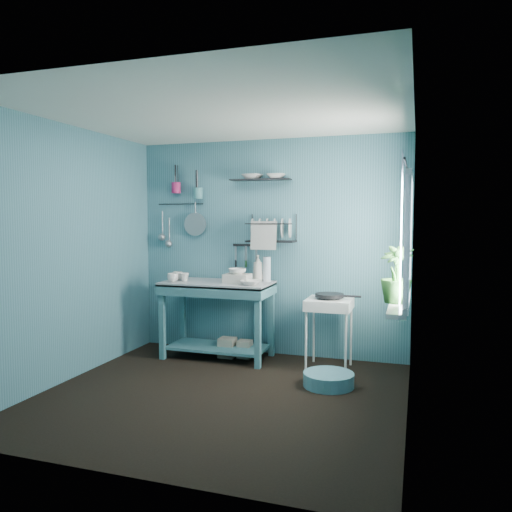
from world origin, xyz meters
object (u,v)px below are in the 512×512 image
(work_counter, at_px, (218,320))
(wash_tub, at_px, (237,278))
(frying_pan, at_px, (329,295))
(hotplate_stand, at_px, (329,334))
(mug_right, at_px, (178,276))
(mug_left, at_px, (173,278))
(soap_bottle, at_px, (258,268))
(storage_tin_large, at_px, (227,347))
(water_bottle, at_px, (267,269))
(utensil_cup_teal, at_px, (198,193))
(floor_basin, at_px, (329,380))
(colander, at_px, (195,224))
(mug_mid, at_px, (185,277))
(dish_rack, at_px, (271,228))
(utensil_cup_magenta, at_px, (176,188))
(storage_tin_small, at_px, (245,349))
(potted_plant, at_px, (396,274))

(work_counter, xyz_separation_m, wash_tub, (0.25, -0.02, 0.49))
(frying_pan, bearing_deg, hotplate_stand, 180.00)
(mug_right, distance_m, hotplate_stand, 1.87)
(mug_left, bearing_deg, mug_right, 97.13)
(soap_bottle, xyz_separation_m, storage_tin_large, (-0.32, -0.15, -0.91))
(mug_right, xyz_separation_m, frying_pan, (1.79, -0.04, -0.14))
(water_bottle, bearing_deg, utensil_cup_teal, 175.59)
(wash_tub, bearing_deg, utensil_cup_teal, 153.23)
(hotplate_stand, relative_size, floor_basin, 1.55)
(work_counter, bearing_deg, mug_right, -175.15)
(mug_left, bearing_deg, work_counter, 18.43)
(hotplate_stand, xyz_separation_m, utensil_cup_teal, (-1.65, 0.33, 1.52))
(mug_left, height_order, colander, colander)
(mug_mid, height_order, colander, colander)
(mug_left, bearing_deg, utensil_cup_teal, 75.05)
(water_bottle, bearing_deg, soap_bottle, -168.69)
(dish_rack, distance_m, storage_tin_large, 1.46)
(wash_tub, height_order, soap_bottle, soap_bottle)
(soap_bottle, xyz_separation_m, frying_pan, (0.87, -0.24, -0.24))
(mug_left, bearing_deg, storage_tin_large, 19.90)
(hotplate_stand, height_order, utensil_cup_magenta, utensil_cup_magenta)
(storage_tin_large, height_order, floor_basin, storage_tin_large)
(hotplate_stand, bearing_deg, storage_tin_small, 166.87)
(potted_plant, distance_m, floor_basin, 1.19)
(work_counter, xyz_separation_m, soap_bottle, (0.42, 0.20, 0.59))
(mug_left, height_order, mug_right, same)
(soap_bottle, bearing_deg, dish_rack, 14.55)
(storage_tin_large, relative_size, storage_tin_small, 1.10)
(frying_pan, relative_size, floor_basin, 0.62)
(mug_right, relative_size, wash_tub, 0.44)
(wash_tub, xyz_separation_m, colander, (-0.67, 0.34, 0.60))
(utensil_cup_teal, distance_m, potted_plant, 2.62)
(dish_rack, height_order, floor_basin, dish_rack)
(floor_basin, bearing_deg, mug_mid, 163.17)
(hotplate_stand, relative_size, utensil_cup_magenta, 5.76)
(colander, bearing_deg, utensil_cup_magenta, -172.71)
(soap_bottle, distance_m, frying_pan, 0.93)
(storage_tin_small, relative_size, floor_basin, 0.41)
(work_counter, bearing_deg, hotplate_stand, 3.16)
(work_counter, distance_m, potted_plant, 2.16)
(mug_right, distance_m, frying_pan, 1.79)
(wash_tub, distance_m, dish_rack, 0.69)
(frying_pan, distance_m, colander, 1.89)
(frying_pan, bearing_deg, storage_tin_large, 175.76)
(mug_mid, height_order, storage_tin_large, mug_mid)
(storage_tin_small, bearing_deg, mug_right, -174.29)
(colander, bearing_deg, water_bottle, -5.96)
(work_counter, bearing_deg, wash_tub, 0.27)
(water_bottle, xyz_separation_m, frying_pan, (0.77, -0.26, -0.23))
(mug_left, relative_size, hotplate_stand, 0.16)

